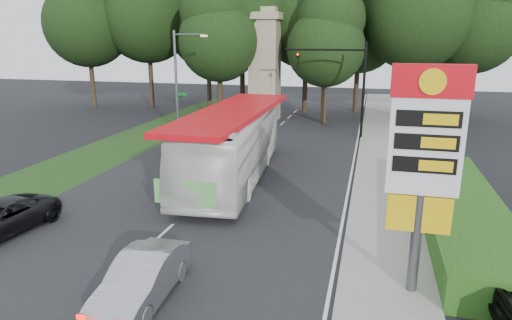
% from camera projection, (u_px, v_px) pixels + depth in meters
% --- Properties ---
extents(ground, '(120.00, 120.00, 0.00)m').
position_uv_depth(ground, '(106.00, 287.00, 14.24)').
color(ground, black).
rests_on(ground, ground).
extents(road_surface, '(14.00, 80.00, 0.02)m').
position_uv_depth(road_surface, '(225.00, 176.00, 25.46)').
color(road_surface, black).
rests_on(road_surface, ground).
extents(sidewalk_right, '(3.00, 80.00, 0.12)m').
position_uv_depth(sidewalk_right, '(383.00, 187.00, 23.41)').
color(sidewalk_right, gray).
rests_on(sidewalk_right, ground).
extents(grass_verge_left, '(5.00, 50.00, 0.02)m').
position_uv_depth(grass_verge_left, '(127.00, 143.00, 33.34)').
color(grass_verge_left, '#193814').
rests_on(grass_verge_left, ground).
extents(hedge, '(3.00, 14.00, 1.20)m').
position_uv_depth(hedge, '(460.00, 211.00, 18.81)').
color(hedge, '#224713').
rests_on(hedge, ground).
extents(gas_station_pylon, '(2.10, 0.45, 6.85)m').
position_uv_depth(gas_station_pylon, '(425.00, 151.00, 12.74)').
color(gas_station_pylon, '#59595E').
rests_on(gas_station_pylon, ground).
extents(traffic_signal_mast, '(6.10, 0.35, 7.20)m').
position_uv_depth(traffic_signal_mast, '(346.00, 76.00, 34.10)').
color(traffic_signal_mast, black).
rests_on(traffic_signal_mast, ground).
extents(streetlight_signs, '(2.75, 0.98, 8.00)m').
position_uv_depth(streetlight_signs, '(179.00, 78.00, 35.32)').
color(streetlight_signs, '#59595E').
rests_on(streetlight_signs, ground).
extents(monument, '(3.00, 3.00, 10.05)m').
position_uv_depth(monument, '(265.00, 64.00, 41.43)').
color(monument, gray).
rests_on(monument, ground).
extents(tree_far_west, '(8.96, 8.96, 17.60)m').
position_uv_depth(tree_far_west, '(85.00, 5.00, 47.55)').
color(tree_far_west, '#2D2116').
rests_on(tree_far_west, ground).
extents(tree_west_near, '(8.40, 8.40, 16.50)m').
position_uv_depth(tree_west_near, '(207.00, 13.00, 48.60)').
color(tree_west_near, '#2D2116').
rests_on(tree_west_near, ground).
extents(tree_east_near, '(8.12, 8.12, 15.95)m').
position_uv_depth(tree_east_near, '(360.00, 14.00, 44.86)').
color(tree_east_near, '#2D2116').
rests_on(tree_east_near, ground).
extents(tree_far_east, '(8.68, 8.68, 17.05)m').
position_uv_depth(tree_far_east, '(475.00, 4.00, 40.43)').
color(tree_far_east, '#2D2116').
rests_on(tree_far_east, ground).
extents(tree_monument_left, '(7.28, 7.28, 14.30)m').
position_uv_depth(tree_monument_left, '(219.00, 23.00, 40.52)').
color(tree_monument_left, '#2D2116').
rests_on(tree_monument_left, ground).
extents(tree_monument_right, '(6.72, 6.72, 13.20)m').
position_uv_depth(tree_monument_right, '(326.00, 31.00, 38.89)').
color(tree_monument_right, '#2D2116').
rests_on(tree_monument_right, ground).
extents(transit_bus, '(4.33, 13.87, 3.80)m').
position_uv_depth(transit_bus, '(233.00, 144.00, 24.75)').
color(transit_bus, white).
rests_on(transit_bus, ground).
extents(sedan_silver, '(1.65, 4.35, 1.42)m').
position_uv_depth(sedan_silver, '(142.00, 279.00, 13.32)').
color(sedan_silver, '#A3A5AA').
rests_on(sedan_silver, ground).
extents(suv_charcoal, '(2.75, 4.92, 1.30)m').
position_uv_depth(suv_charcoal, '(0.00, 218.00, 17.90)').
color(suv_charcoal, black).
rests_on(suv_charcoal, ground).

